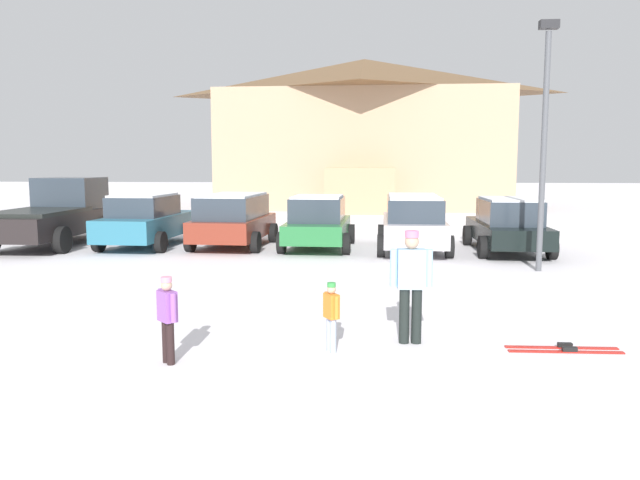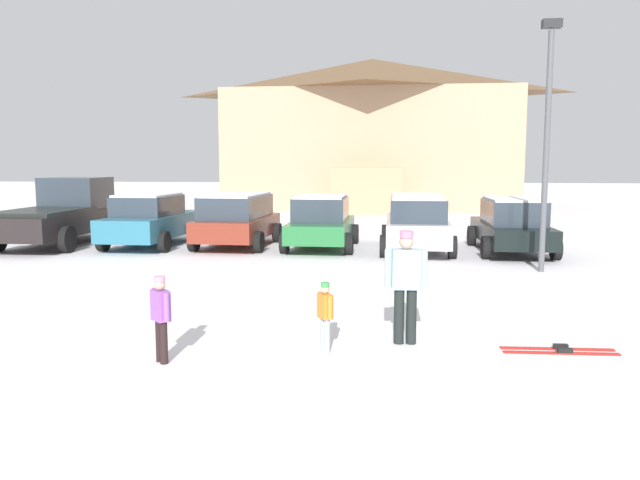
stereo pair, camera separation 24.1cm
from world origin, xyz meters
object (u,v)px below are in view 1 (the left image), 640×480
(parked_teal_hatchback, at_px, (146,220))
(lamp_post, at_px, (544,134))
(parked_silver_wagon, at_px, (413,221))
(parked_green_coupe, at_px, (318,222))
(pair_of_skis, at_px, (564,349))
(parked_maroon_van, at_px, (233,219))
(skier_child_in_orange_jacket, at_px, (331,313))
(skier_adult_in_blue_parka, at_px, (411,280))
(ski_lodge, at_px, (364,133))
(pickup_truck, at_px, (58,214))
(skier_child_in_purple_jacket, at_px, (167,315))
(parked_black_sedan, at_px, (507,225))

(parked_teal_hatchback, distance_m, lamp_post, 12.03)
(lamp_post, bearing_deg, parked_silver_wagon, 129.99)
(parked_green_coupe, relative_size, pair_of_skis, 2.59)
(parked_teal_hatchback, distance_m, parked_maroon_van, 2.78)
(skier_child_in_orange_jacket, distance_m, pair_of_skis, 3.35)
(parked_maroon_van, bearing_deg, skier_adult_in_blue_parka, -64.93)
(ski_lodge, distance_m, skier_adult_in_blue_parka, 29.56)
(skier_child_in_orange_jacket, bearing_deg, parked_silver_wagon, 79.56)
(parked_maroon_van, relative_size, lamp_post, 0.70)
(parked_silver_wagon, bearing_deg, pickup_truck, 176.63)
(pickup_truck, bearing_deg, parked_green_coupe, -2.86)
(skier_child_in_orange_jacket, bearing_deg, skier_child_in_purple_jacket, -162.75)
(parked_green_coupe, bearing_deg, parked_teal_hatchback, 179.01)
(parked_green_coupe, xyz_separation_m, parked_black_sedan, (5.66, -0.37, -0.01))
(parked_teal_hatchback, distance_m, parked_silver_wagon, 8.35)
(ski_lodge, xyz_separation_m, parked_green_coupe, (-1.34, -19.27, -3.62))
(skier_child_in_orange_jacket, height_order, skier_adult_in_blue_parka, skier_adult_in_blue_parka)
(ski_lodge, bearing_deg, parked_green_coupe, -93.97)
(pickup_truck, bearing_deg, pair_of_skis, -40.00)
(parked_teal_hatchback, xyz_separation_m, parked_maroon_van, (2.77, 0.10, 0.06))
(parked_maroon_van, height_order, skier_child_in_purple_jacket, parked_maroon_van)
(pickup_truck, xyz_separation_m, skier_child_in_purple_jacket, (7.35, -11.67, -0.34))
(ski_lodge, xyz_separation_m, skier_child_in_purple_jacket, (-2.48, -30.51, -3.79))
(skier_child_in_purple_jacket, bearing_deg, parked_teal_hatchback, 110.85)
(pickup_truck, bearing_deg, ski_lodge, 62.46)
(pickup_truck, height_order, lamp_post, lamp_post)
(parked_silver_wagon, bearing_deg, parked_black_sedan, -2.47)
(parked_teal_hatchback, height_order, pickup_truck, pickup_truck)
(parked_black_sedan, height_order, pickup_truck, pickup_truck)
(parked_black_sedan, xyz_separation_m, skier_adult_in_blue_parka, (-3.54, -9.70, 0.13))
(skier_child_in_purple_jacket, distance_m, skier_adult_in_blue_parka, 3.47)
(pickup_truck, relative_size, skier_child_in_orange_jacket, 5.90)
(parked_green_coupe, bearing_deg, pair_of_skis, -67.42)
(parked_silver_wagon, bearing_deg, pair_of_skis, -82.13)
(parked_green_coupe, relative_size, parked_black_sedan, 0.90)
(parked_silver_wagon, distance_m, parked_black_sedan, 2.77)
(parked_green_coupe, xyz_separation_m, pair_of_skis, (4.28, -10.28, -0.80))
(parked_teal_hatchback, distance_m, skier_child_in_orange_jacket, 12.48)
(parked_teal_hatchback, height_order, skier_adult_in_blue_parka, parked_teal_hatchback)
(parked_maroon_van, bearing_deg, lamp_post, -24.40)
(parked_silver_wagon, bearing_deg, ski_lodge, 94.54)
(skier_child_in_purple_jacket, relative_size, lamp_post, 0.20)
(parked_teal_hatchback, bearing_deg, skier_child_in_orange_jacket, -58.90)
(skier_child_in_orange_jacket, bearing_deg, parked_green_coupe, 95.31)
(pickup_truck, bearing_deg, parked_black_sedan, -3.20)
(parked_maroon_van, xyz_separation_m, pickup_truck, (-5.80, 0.23, 0.09))
(parked_maroon_van, height_order, skier_adult_in_blue_parka, parked_maroon_van)
(parked_maroon_van, bearing_deg, skier_child_in_purple_jacket, -82.31)
(pickup_truck, height_order, pair_of_skis, pickup_truck)
(parked_teal_hatchback, bearing_deg, parked_silver_wagon, -2.34)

